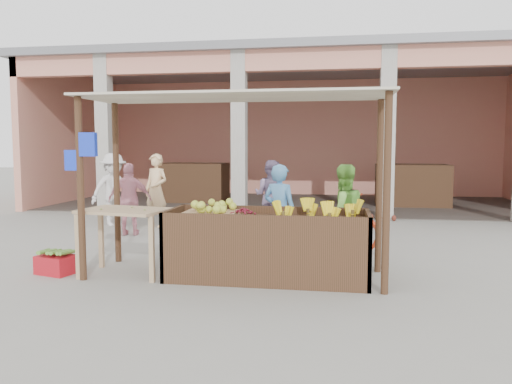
% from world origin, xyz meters
% --- Properties ---
extents(ground, '(60.00, 60.00, 0.00)m').
position_xyz_m(ground, '(0.00, 0.00, 0.00)').
color(ground, gray).
rests_on(ground, ground).
extents(market_building, '(14.40, 6.40, 4.20)m').
position_xyz_m(market_building, '(0.05, 8.93, 2.70)').
color(market_building, tan).
rests_on(market_building, ground).
extents(fruit_stall, '(2.60, 0.95, 0.80)m').
position_xyz_m(fruit_stall, '(0.50, 0.00, 0.40)').
color(fruit_stall, '#4B2D1E').
rests_on(fruit_stall, ground).
extents(stall_awning, '(4.09, 1.35, 2.39)m').
position_xyz_m(stall_awning, '(-0.01, 0.06, 1.98)').
color(stall_awning, '#4B2D1E').
rests_on(stall_awning, ground).
extents(banana_heap, '(0.98, 0.54, 0.18)m').
position_xyz_m(banana_heap, '(1.13, -0.03, 0.89)').
color(banana_heap, yellow).
rests_on(banana_heap, fruit_stall).
extents(melon_tray, '(0.70, 0.61, 0.19)m').
position_xyz_m(melon_tray, '(-0.27, 0.04, 0.89)').
color(melon_tray, '#A67E55').
rests_on(melon_tray, fruit_stall).
extents(berry_heap, '(0.47, 0.39, 0.15)m').
position_xyz_m(berry_heap, '(0.19, -0.04, 0.88)').
color(berry_heap, maroon).
rests_on(berry_heap, fruit_stall).
extents(side_table, '(1.20, 0.90, 0.89)m').
position_xyz_m(side_table, '(-1.42, -0.11, 0.75)').
color(side_table, tan).
rests_on(side_table, ground).
extents(papaya_pile, '(0.76, 0.43, 0.22)m').
position_xyz_m(papaya_pile, '(-1.42, -0.11, 1.00)').
color(papaya_pile, '#48892D').
rests_on(papaya_pile, side_table).
extents(red_crate, '(0.56, 0.46, 0.25)m').
position_xyz_m(red_crate, '(-2.37, -0.22, 0.13)').
color(red_crate, '#B2131D').
rests_on(red_crate, ground).
extents(plantain_bundle, '(0.40, 0.28, 0.08)m').
position_xyz_m(plantain_bundle, '(-2.37, -0.22, 0.29)').
color(plantain_bundle, '#5E9436').
rests_on(plantain_bundle, red_crate).
extents(produce_sacks, '(0.91, 0.68, 0.55)m').
position_xyz_m(produce_sacks, '(2.44, 5.47, 0.28)').
color(produce_sacks, maroon).
rests_on(produce_sacks, ground).
extents(vendor_blue, '(0.71, 0.62, 1.56)m').
position_xyz_m(vendor_blue, '(0.54, 1.03, 0.78)').
color(vendor_blue, '#5292CC').
rests_on(vendor_blue, ground).
extents(vendor_green, '(0.85, 0.70, 1.54)m').
position_xyz_m(vendor_green, '(1.47, 1.00, 0.77)').
color(vendor_green, '#81D24D').
rests_on(vendor_green, ground).
extents(motorcycle, '(1.27, 2.00, 0.99)m').
position_xyz_m(motorcycle, '(1.23, 2.08, 0.49)').
color(motorcycle, '#AA2D14').
rests_on(motorcycle, ground).
extents(shopper_a, '(1.13, 1.18, 1.70)m').
position_xyz_m(shopper_a, '(-3.43, 3.82, 0.85)').
color(shopper_a, silver).
rests_on(shopper_a, ground).
extents(shopper_b, '(0.96, 0.65, 1.50)m').
position_xyz_m(shopper_b, '(-2.58, 2.73, 0.75)').
color(shopper_b, pink).
rests_on(shopper_b, ground).
extents(shopper_e, '(0.73, 0.65, 1.63)m').
position_xyz_m(shopper_e, '(-2.45, 3.80, 0.81)').
color(shopper_e, '#F2C48B').
rests_on(shopper_e, ground).
extents(shopper_f, '(0.84, 0.59, 1.57)m').
position_xyz_m(shopper_f, '(0.02, 3.82, 0.79)').
color(shopper_f, slate).
rests_on(shopper_f, ground).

